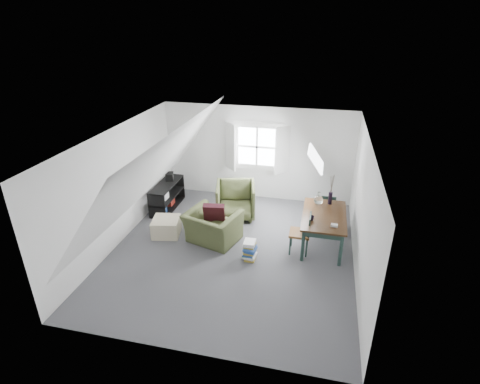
% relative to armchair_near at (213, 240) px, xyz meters
% --- Properties ---
extents(floor, '(5.50, 5.50, 0.00)m').
position_rel_armchair_near_xyz_m(floor, '(0.51, -0.29, 0.00)').
color(floor, '#4B4C50').
rests_on(floor, ground).
extents(ceiling, '(5.50, 5.50, 0.00)m').
position_rel_armchair_near_xyz_m(ceiling, '(0.51, -0.29, 2.50)').
color(ceiling, white).
rests_on(ceiling, wall_back).
extents(wall_back, '(5.00, 0.00, 5.00)m').
position_rel_armchair_near_xyz_m(wall_back, '(0.51, 2.46, 1.25)').
color(wall_back, silver).
rests_on(wall_back, ground).
extents(wall_front, '(5.00, 0.00, 5.00)m').
position_rel_armchair_near_xyz_m(wall_front, '(0.51, -3.04, 1.25)').
color(wall_front, silver).
rests_on(wall_front, ground).
extents(wall_left, '(0.00, 5.50, 5.50)m').
position_rel_armchair_near_xyz_m(wall_left, '(-1.99, -0.29, 1.25)').
color(wall_left, silver).
rests_on(wall_left, ground).
extents(wall_right, '(0.00, 5.50, 5.50)m').
position_rel_armchair_near_xyz_m(wall_right, '(3.01, -0.29, 1.25)').
color(wall_right, silver).
rests_on(wall_right, ground).
extents(slope_left, '(3.19, 5.50, 4.48)m').
position_rel_armchair_near_xyz_m(slope_left, '(-1.04, -0.29, 1.78)').
color(slope_left, white).
rests_on(slope_left, wall_left).
extents(slope_right, '(3.19, 5.50, 4.48)m').
position_rel_armchair_near_xyz_m(slope_right, '(2.06, -0.29, 1.78)').
color(slope_right, white).
rests_on(slope_right, wall_right).
extents(dormer_window, '(1.71, 0.35, 1.30)m').
position_rel_armchair_near_xyz_m(dormer_window, '(0.51, 2.38, 1.45)').
color(dormer_window, white).
rests_on(dormer_window, wall_back).
extents(skylight, '(0.35, 0.75, 0.47)m').
position_rel_armchair_near_xyz_m(skylight, '(2.06, 1.01, 1.75)').
color(skylight, white).
rests_on(skylight, slope_right).
extents(armchair_near, '(1.31, 1.22, 0.70)m').
position_rel_armchair_near_xyz_m(armchair_near, '(0.00, 0.00, 0.00)').
color(armchair_near, '#404727').
rests_on(armchair_near, floor).
extents(armchair_far, '(1.12, 1.14, 0.87)m').
position_rel_armchair_near_xyz_m(armchair_far, '(0.22, 1.23, 0.00)').
color(armchair_far, '#404727').
rests_on(armchair_far, floor).
extents(throw_pillow, '(0.50, 0.33, 0.48)m').
position_rel_armchair_near_xyz_m(throw_pillow, '(0.00, 0.15, 0.62)').
color(throw_pillow, '#380F18').
rests_on(throw_pillow, armchair_near).
extents(ottoman, '(0.69, 0.69, 0.39)m').
position_rel_armchair_near_xyz_m(ottoman, '(-1.11, 0.02, 0.20)').
color(ottoman, '#C0B593').
rests_on(ottoman, floor).
extents(dining_table, '(0.90, 1.51, 0.75)m').
position_rel_armchair_near_xyz_m(dining_table, '(2.35, 0.35, 0.65)').
color(dining_table, '#311E11').
rests_on(dining_table, floor).
extents(demijohn, '(0.21, 0.21, 0.29)m').
position_rel_armchair_near_xyz_m(demijohn, '(2.20, 0.80, 0.87)').
color(demijohn, silver).
rests_on(demijohn, dining_table).
extents(vase_twigs, '(0.09, 0.10, 0.68)m').
position_rel_armchair_near_xyz_m(vase_twigs, '(2.45, 0.90, 0.91)').
color(vase_twigs, black).
rests_on(vase_twigs, dining_table).
extents(cup, '(0.13, 0.13, 0.10)m').
position_rel_armchair_near_xyz_m(cup, '(2.10, 0.05, 0.75)').
color(cup, black).
rests_on(cup, dining_table).
extents(paper_box, '(0.14, 0.10, 0.04)m').
position_rel_armchair_near_xyz_m(paper_box, '(2.55, -0.10, 0.77)').
color(paper_box, white).
rests_on(paper_box, dining_table).
extents(dining_chair_far, '(0.38, 0.38, 0.80)m').
position_rel_armchair_near_xyz_m(dining_chair_far, '(2.44, 1.31, 0.42)').
color(dining_chair_far, brown).
rests_on(dining_chair_far, floor).
extents(dining_chair_near, '(0.42, 0.42, 0.89)m').
position_rel_armchair_near_xyz_m(dining_chair_near, '(1.92, -0.01, 0.46)').
color(dining_chair_near, brown).
rests_on(dining_chair_near, floor).
extents(media_shelf, '(0.44, 1.33, 0.68)m').
position_rel_armchair_near_xyz_m(media_shelf, '(-1.61, 1.23, 0.31)').
color(media_shelf, black).
rests_on(media_shelf, floor).
extents(electronics_box, '(0.25, 0.30, 0.21)m').
position_rel_armchair_near_xyz_m(electronics_box, '(-1.61, 1.53, 0.77)').
color(electronics_box, black).
rests_on(electronics_box, media_shelf).
extents(magazine_stack, '(0.30, 0.36, 0.40)m').
position_rel_armchair_near_xyz_m(magazine_stack, '(0.93, -0.49, 0.20)').
color(magazine_stack, '#B29933').
rests_on(magazine_stack, floor).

